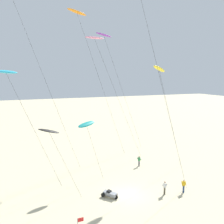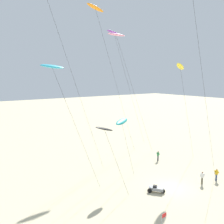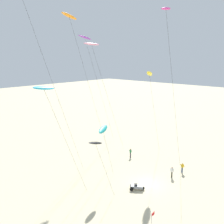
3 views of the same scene
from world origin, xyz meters
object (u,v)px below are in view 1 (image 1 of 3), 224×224
(kite_teal, at_px, (87,124))
(beach_buggy, at_px, (110,194))
(kite_pink, at_px, (95,39))
(kite_flyer_furthest, at_px, (139,161))
(marker_flag, at_px, (79,224))
(kite_cyan, at_px, (6,73))
(kite_black, at_px, (49,132))
(kite_yellow, at_px, (159,70))
(kite_flyer_nearest, at_px, (165,187))
(kite_orange, at_px, (77,13))
(kite_purple, at_px, (104,37))
(kite_flyer_middle, at_px, (184,186))

(kite_teal, height_order, beach_buggy, kite_teal)
(kite_pink, bearing_deg, kite_teal, -119.72)
(kite_flyer_furthest, relative_size, marker_flag, 0.80)
(beach_buggy, distance_m, marker_flag, 7.96)
(kite_pink, bearing_deg, kite_cyan, -154.64)
(kite_pink, xyz_separation_m, marker_flag, (-7.08, -16.52, -18.42))
(beach_buggy, bearing_deg, kite_black, 170.18)
(kite_yellow, relative_size, beach_buggy, 7.99)
(kite_flyer_furthest, xyz_separation_m, beach_buggy, (-8.01, -7.34, -0.46))
(kite_flyer_nearest, xyz_separation_m, marker_flag, (-11.68, -3.97, 0.60))
(kite_black, relative_size, beach_buggy, 4.46)
(kite_yellow, height_order, beach_buggy, kite_yellow)
(kite_cyan, bearing_deg, kite_black, -42.34)
(kite_orange, height_order, kite_black, kite_orange)
(kite_pink, distance_m, marker_flag, 25.73)
(kite_flyer_furthest, bearing_deg, kite_black, -156.99)
(kite_purple, height_order, kite_flyer_nearest, kite_purple)
(kite_flyer_nearest, bearing_deg, marker_flag, -161.22)
(kite_pink, relative_size, marker_flag, 9.69)
(kite_flyer_middle, bearing_deg, kite_purple, 100.26)
(kite_purple, height_order, kite_orange, kite_orange)
(kite_cyan, distance_m, kite_flyer_furthest, 23.26)
(kite_orange, xyz_separation_m, kite_teal, (-1.19, -8.29, -16.12))
(kite_cyan, bearing_deg, beach_buggy, -24.22)
(kite_cyan, height_order, kite_teal, kite_cyan)
(kite_purple, bearing_deg, beach_buggy, -108.72)
(kite_cyan, relative_size, kite_teal, 1.79)
(kite_pink, distance_m, kite_flyer_furthest, 20.25)
(kite_flyer_nearest, bearing_deg, kite_cyan, 158.57)
(kite_flyer_nearest, relative_size, marker_flag, 0.80)
(kite_orange, height_order, kite_flyer_middle, kite_orange)
(kite_teal, relative_size, marker_flag, 4.04)
(kite_purple, relative_size, beach_buggy, 11.04)
(kite_black, bearing_deg, kite_yellow, 13.08)
(kite_flyer_nearest, bearing_deg, kite_black, 166.76)
(marker_flag, bearing_deg, kite_pink, 66.79)
(kite_purple, distance_m, kite_flyer_furthest, 22.37)
(kite_pink, distance_m, kite_flyer_middle, 24.11)
(kite_orange, xyz_separation_m, kite_flyer_nearest, (6.48, -15.45, -23.19))
(kite_purple, bearing_deg, kite_pink, -122.93)
(kite_pink, height_order, kite_flyer_furthest, kite_pink)
(marker_flag, bearing_deg, kite_yellow, 35.90)
(kite_teal, distance_m, kite_flyer_furthest, 11.82)
(beach_buggy, bearing_deg, kite_teal, 103.18)
(kite_flyer_middle, bearing_deg, kite_black, 167.03)
(kite_black, bearing_deg, kite_cyan, 137.66)
(kite_yellow, height_order, kite_flyer_middle, kite_yellow)
(kite_purple, height_order, kite_pink, kite_purple)
(kite_pink, bearing_deg, beach_buggy, -99.88)
(kite_black, xyz_separation_m, kite_flyer_middle, (15.50, -3.57, -7.48))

